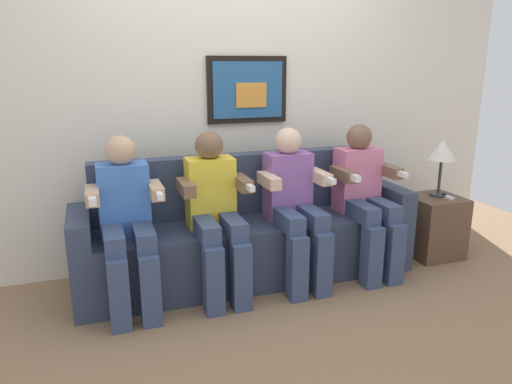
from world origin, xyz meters
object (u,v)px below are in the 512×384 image
Objects in this scene: person_left_center at (215,209)px; couch at (248,237)px; person_leftmost at (126,218)px; person_right_center at (294,201)px; spare_remote_on_table at (447,197)px; person_rightmost at (365,194)px; side_table_right at (433,226)px; table_lamp at (442,153)px.

couch is at bearing 30.44° from person_left_center.
person_leftmost is 1.15m from person_right_center.
person_leftmost is at bearing -168.90° from couch.
person_right_center is (1.15, 0.00, -0.00)m from person_leftmost.
person_leftmost and person_left_center have the same top height.
person_leftmost is at bearing -179.90° from spare_remote_on_table.
person_right_center reaches higher than couch.
couch is 2.20× the size of person_left_center.
person_rightmost is (1.72, 0.00, 0.00)m from person_leftmost.
person_leftmost is at bearing 180.00° from person_rightmost.
side_table_right is (1.57, -0.11, -0.06)m from couch.
spare_remote_on_table is at bearing 0.16° from person_right_center.
person_leftmost is 0.57m from person_left_center.
table_lamp is (1.61, -0.08, 0.55)m from couch.
person_left_center is 1.15m from person_rightmost.
person_right_center is 1.35m from table_lamp.
person_leftmost reaches higher than couch.
person_rightmost is (0.57, -0.00, 0.00)m from person_right_center.
side_table_right is at bearing 4.95° from person_rightmost.
couch is 0.44m from person_right_center.
spare_remote_on_table is at bearing 0.32° from person_rightmost.
person_rightmost is at bearing -175.05° from side_table_right.
person_right_center is 1.35m from spare_remote_on_table.
couch is 4.89× the size of side_table_right.
person_leftmost is 2.22× the size of side_table_right.
side_table_right is at bearing 136.13° from spare_remote_on_table.
side_table_right is (2.43, 0.06, -0.36)m from person_leftmost.
couch is 0.93m from person_rightmost.
person_rightmost reaches higher than table_lamp.
couch reaches higher than side_table_right.
person_leftmost is 1.00× the size of person_rightmost.
side_table_right is 0.61m from table_lamp.
person_right_center reaches higher than table_lamp.
person_rightmost reaches higher than side_table_right.
couch is 0.44m from person_left_center.
spare_remote_on_table is (0.77, 0.00, -0.10)m from person_rightmost.
spare_remote_on_table is at bearing -5.76° from couch.
person_left_center is 8.54× the size of spare_remote_on_table.
table_lamp is at bearing 105.78° from spare_remote_on_table.
person_left_center is 1.91m from table_lamp.
person_left_center is 1.00× the size of person_right_center.
table_lamp is 3.54× the size of spare_remote_on_table.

